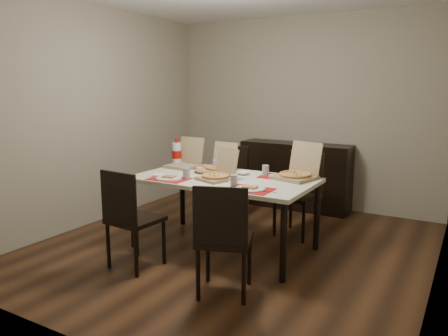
{
  "coord_description": "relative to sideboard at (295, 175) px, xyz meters",
  "views": [
    {
      "loc": [
        2.11,
        -3.79,
        1.67
      ],
      "look_at": [
        -0.06,
        -0.05,
        0.85
      ],
      "focal_mm": 35.0,
      "sensor_mm": 36.0,
      "label": 1
    }
  ],
  "objects": [
    {
      "name": "ground",
      "position": [
        0.0,
        -1.78,
        -0.46
      ],
      "size": [
        3.8,
        4.0,
        0.02
      ],
      "primitive_type": "cube",
      "color": "#442814",
      "rests_on": "ground"
    },
    {
      "name": "room_walls",
      "position": [
        0.0,
        -1.35,
        1.28
      ],
      "size": [
        3.84,
        4.02,
        2.62
      ],
      "color": "gray",
      "rests_on": "ground"
    },
    {
      "name": "sideboard",
      "position": [
        0.0,
        0.0,
        0.0
      ],
      "size": [
        1.5,
        0.4,
        0.9
      ],
      "primitive_type": "cube",
      "color": "black",
      "rests_on": "ground"
    },
    {
      "name": "dining_table",
      "position": [
        -0.06,
        -1.83,
        0.23
      ],
      "size": [
        1.8,
        1.0,
        0.75
      ],
      "color": "beige",
      "rests_on": "ground"
    },
    {
      "name": "chair_near_left",
      "position": [
        -0.55,
        -2.71,
        0.06
      ],
      "size": [
        0.45,
        0.45,
        0.93
      ],
      "color": "black",
      "rests_on": "ground"
    },
    {
      "name": "chair_near_right",
      "position": [
        0.46,
        -2.75,
        0.06
      ],
      "size": [
        0.54,
        0.54,
        0.93
      ],
      "color": "black",
      "rests_on": "ground"
    },
    {
      "name": "chair_far_left",
      "position": [
        -0.52,
        -0.93,
        0.06
      ],
      "size": [
        0.48,
        0.48,
        0.93
      ],
      "color": "black",
      "rests_on": "ground"
    },
    {
      "name": "chair_far_right",
      "position": [
        0.45,
        -1.0,
        0.06
      ],
      "size": [
        0.47,
        0.47,
        0.93
      ],
      "color": "black",
      "rests_on": "ground"
    },
    {
      "name": "setting_near_left",
      "position": [
        -0.49,
        -2.14,
        0.32
      ],
      "size": [
        0.49,
        0.3,
        0.11
      ],
      "color": "#B90C0E",
      "rests_on": "dining_table"
    },
    {
      "name": "setting_near_right",
      "position": [
        0.35,
        -2.16,
        0.32
      ],
      "size": [
        0.47,
        0.3,
        0.11
      ],
      "color": "#B90C0E",
      "rests_on": "dining_table"
    },
    {
      "name": "setting_far_left",
      "position": [
        -0.48,
        -1.49,
        0.32
      ],
      "size": [
        0.48,
        0.3,
        0.11
      ],
      "color": "#B90C0E",
      "rests_on": "dining_table"
    },
    {
      "name": "setting_far_right",
      "position": [
        0.37,
        -1.53,
        0.32
      ],
      "size": [
        0.41,
        0.3,
        0.11
      ],
      "color": "#B90C0E",
      "rests_on": "dining_table"
    },
    {
      "name": "napkin_loose",
      "position": [
        0.08,
        -1.93,
        0.31
      ],
      "size": [
        0.14,
        0.14,
        0.02
      ],
      "primitive_type": "cube",
      "rotation": [
        0.0,
        0.0,
        0.26
      ],
      "color": "white",
      "rests_on": "dining_table"
    },
    {
      "name": "pizza_box_center",
      "position": [
        -0.07,
        -1.95,
        0.35
      ],
      "size": [
        0.4,
        0.42,
        0.3
      ],
      "color": "#8C7750",
      "rests_on": "dining_table"
    },
    {
      "name": "pizza_box_right",
      "position": [
        0.59,
        -1.51,
        0.36
      ],
      "size": [
        0.44,
        0.47,
        0.36
      ],
      "color": "#8C7750",
      "rests_on": "dining_table"
    },
    {
      "name": "pizza_box_left",
      "position": [
        -0.75,
        -1.54,
        0.36
      ],
      "size": [
        0.34,
        0.38,
        0.33
      ],
      "color": "#8C7750",
      "rests_on": "dining_table"
    },
    {
      "name": "pizza_box_extra",
      "position": [
        -0.29,
        -1.55,
        0.35
      ],
      "size": [
        0.32,
        0.35,
        0.3
      ],
      "color": "#8C7750",
      "rests_on": "dining_table"
    },
    {
      "name": "faina_plate",
      "position": [
        -0.38,
        -1.71,
        0.31
      ],
      "size": [
        0.22,
        0.22,
        0.03
      ],
      "color": "black",
      "rests_on": "dining_table"
    },
    {
      "name": "dip_bowl",
      "position": [
        0.03,
        -1.6,
        0.32
      ],
      "size": [
        0.17,
        0.17,
        0.03
      ],
      "primitive_type": "imported",
      "rotation": [
        0.0,
        0.0,
        -0.35
      ],
      "color": "white",
      "rests_on": "dining_table"
    },
    {
      "name": "soda_bottle",
      "position": [
        -0.9,
        -1.5,
        0.43
      ],
      "size": [
        0.11,
        0.11,
        0.32
      ],
      "color": "silver",
      "rests_on": "dining_table"
    }
  ]
}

